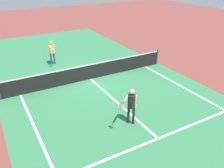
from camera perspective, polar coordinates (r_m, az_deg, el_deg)
ground_plane at (r=14.44m, az=-5.18°, el=1.19°), size 60.00×60.00×0.00m
court_surface_inbounds at (r=14.44m, az=-5.18°, el=1.20°), size 10.62×24.40×0.00m
line_sideline_right at (r=12.70m, az=24.24°, el=-4.95°), size 0.10×11.89×0.01m
line_service_near at (r=9.79m, az=11.09°, el=-12.77°), size 8.22×0.10×0.01m
line_center_service at (r=11.91m, az=1.29°, el=-4.48°), size 0.10×6.40×0.01m
net at (r=14.23m, az=-5.26°, el=2.99°), size 10.25×0.09×1.07m
player_near at (r=9.88m, az=4.66°, el=-4.57°), size 1.07×0.74×1.67m
player_far at (r=16.76m, az=-14.33°, el=7.94°), size 0.50×1.22×1.68m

